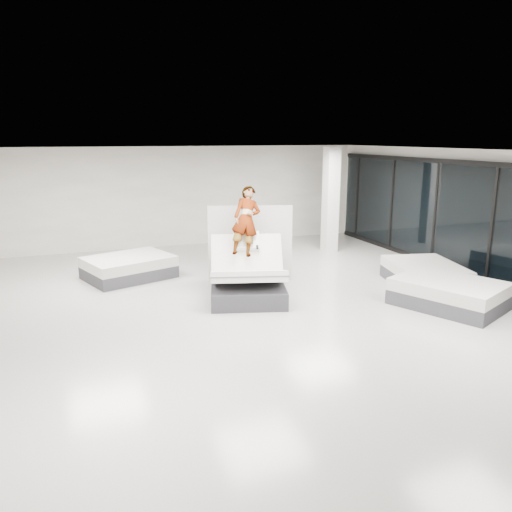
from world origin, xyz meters
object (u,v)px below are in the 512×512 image
object	(u,v)px
hero_bed	(247,279)
remote	(257,247)
flat_bed_right_far	(425,274)
flat_bed_left_far	(129,267)
person	(246,235)
divider_panel	(250,244)
flat_bed_right_near	(449,293)
column	(331,200)

from	to	relation	value
hero_bed	remote	xyz separation A→B (m)	(0.21, -0.06, 0.72)
flat_bed_right_far	flat_bed_left_far	world-z (taller)	flat_bed_left_far
hero_bed	person	bearing A→B (deg)	73.73
person	divider_panel	bearing A→B (deg)	81.75
hero_bed	flat_bed_right_near	xyz separation A→B (m)	(3.77, -2.05, -0.14)
hero_bed	flat_bed_right_far	xyz separation A→B (m)	(4.31, -0.61, -0.16)
person	flat_bed_left_far	size ratio (longest dim) A/B	0.69
flat_bed_right_near	flat_bed_left_far	size ratio (longest dim) A/B	1.05
remote	flat_bed_left_far	size ratio (longest dim) A/B	0.06
divider_panel	column	xyz separation A→B (m)	(3.43, 2.23, 0.66)
remote	divider_panel	bearing A→B (deg)	93.00
divider_panel	flat_bed_left_far	bearing A→B (deg)	174.77
flat_bed_right_far	flat_bed_left_far	bearing A→B (deg)	154.50
divider_panel	flat_bed_left_far	world-z (taller)	divider_panel
hero_bed	flat_bed_right_far	bearing A→B (deg)	-8.00
remote	flat_bed_right_near	bearing A→B (deg)	-12.87
column	remote	bearing A→B (deg)	-136.44
flat_bed_right_far	person	bearing A→B (deg)	167.45
remote	flat_bed_right_far	size ratio (longest dim) A/B	0.06
divider_panel	column	world-z (taller)	column
person	divider_panel	distance (m)	1.11
flat_bed_right_near	flat_bed_left_far	xyz separation A→B (m)	(-6.05, 4.59, -0.01)
flat_bed_right_far	flat_bed_right_near	distance (m)	1.54
flat_bed_right_far	divider_panel	bearing A→B (deg)	153.62
remote	flat_bed_right_far	xyz separation A→B (m)	(4.10, -0.54, -0.88)
flat_bed_right_far	column	world-z (taller)	column
hero_bed	remote	size ratio (longest dim) A/B	17.65
divider_panel	remote	bearing A→B (deg)	-84.21
remote	flat_bed_left_far	bearing A→B (deg)	150.01
person	remote	bearing A→B (deg)	-57.85
divider_panel	hero_bed	bearing A→B (deg)	-93.39
flat_bed_right_near	hero_bed	bearing A→B (deg)	151.47
person	remote	world-z (taller)	person
person	flat_bed_right_far	size ratio (longest dim) A/B	0.73
person	flat_bed_right_near	size ratio (longest dim) A/B	0.65
person	column	distance (m)	5.00
hero_bed	remote	bearing A→B (deg)	-17.17
remote	column	world-z (taller)	column
flat_bed_left_far	column	size ratio (longest dim) A/B	0.75
flat_bed_right_near	column	distance (m)	5.71
flat_bed_left_far	flat_bed_right_far	bearing A→B (deg)	-25.50
flat_bed_right_near	column	xyz separation A→B (m)	(0.19, 5.55, 1.31)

